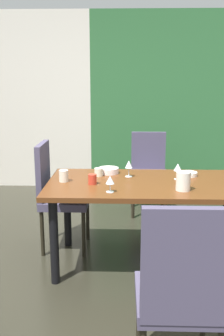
# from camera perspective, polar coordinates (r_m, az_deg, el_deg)

# --- Properties ---
(ground_plane) EXTENTS (5.86, 5.75, 0.02)m
(ground_plane) POSITION_cam_1_polar(r_m,az_deg,el_deg) (3.15, -5.64, -17.38)
(ground_plane) COLOR #29281E
(garden_window_panel) EXTENTS (3.04, 0.10, 2.52)m
(garden_window_panel) POSITION_cam_1_polar(r_m,az_deg,el_deg) (5.60, 12.64, 9.75)
(garden_window_panel) COLOR #2E6536
(garden_window_panel) RESTS_ON ground_plane
(dining_table) EXTENTS (1.93, 0.90, 0.75)m
(dining_table) POSITION_cam_1_polar(r_m,az_deg,el_deg) (3.21, 7.52, -3.57)
(dining_table) COLOR #5B3016
(dining_table) RESTS_ON ground_plane
(chair_left_far) EXTENTS (0.45, 0.44, 1.02)m
(chair_left_far) POSITION_cam_1_polar(r_m,az_deg,el_deg) (3.57, -8.51, -3.50)
(chair_left_far) COLOR #49425B
(chair_left_far) RESTS_ON ground_plane
(chair_head_far) EXTENTS (0.44, 0.45, 0.96)m
(chair_head_far) POSITION_cam_1_polar(r_m,az_deg,el_deg) (4.55, 5.61, 0.06)
(chair_head_far) COLOR #49425B
(chair_head_far) RESTS_ON ground_plane
(chair_head_near) EXTENTS (0.44, 0.44, 1.05)m
(chair_head_near) POSITION_cam_1_polar(r_m,az_deg,el_deg) (1.99, 10.43, -17.79)
(chair_head_near) COLOR #49425B
(chair_head_near) RESTS_ON ground_plane
(wine_glass_east) EXTENTS (0.07, 0.07, 0.15)m
(wine_glass_east) POSITION_cam_1_polar(r_m,az_deg,el_deg) (3.31, 2.58, 0.46)
(wine_glass_east) COLOR silver
(wine_glass_east) RESTS_ON dining_table
(wine_glass_near_shelf) EXTENTS (0.07, 0.07, 0.13)m
(wine_glass_near_shelf) POSITION_cam_1_polar(r_m,az_deg,el_deg) (2.86, -0.30, -1.92)
(wine_glass_near_shelf) COLOR silver
(wine_glass_near_shelf) RESTS_ON dining_table
(wine_glass_west) EXTENTS (0.07, 0.07, 0.14)m
(wine_glass_west) POSITION_cam_1_polar(r_m,az_deg,el_deg) (3.27, 10.00, 0.04)
(wine_glass_west) COLOR silver
(wine_glass_west) RESTS_ON dining_table
(serving_bowl_corner) EXTENTS (0.15, 0.15, 0.04)m
(serving_bowl_corner) POSITION_cam_1_polar(r_m,az_deg,el_deg) (3.42, 11.60, -0.89)
(serving_bowl_corner) COLOR white
(serving_bowl_corner) RESTS_ON dining_table
(serving_bowl_right) EXTENTS (0.19, 0.19, 0.05)m
(serving_bowl_right) POSITION_cam_1_polar(r_m,az_deg,el_deg) (3.45, -0.55, -0.38)
(serving_bowl_right) COLOR white
(serving_bowl_right) RESTS_ON dining_table
(cup_center) EXTENTS (0.08, 0.08, 0.10)m
(cup_center) POSITION_cam_1_polar(r_m,az_deg,el_deg) (3.19, -7.37, -1.20)
(cup_center) COLOR silver
(cup_center) RESTS_ON dining_table
(cup_front) EXTENTS (0.07, 0.07, 0.08)m
(cup_front) POSITION_cam_1_polar(r_m,az_deg,el_deg) (3.09, -3.00, -1.72)
(cup_front) COLOR red
(cup_front) RESTS_ON dining_table
(cup_near_window) EXTENTS (0.08, 0.08, 0.07)m
(cup_near_window) POSITION_cam_1_polar(r_m,az_deg,el_deg) (3.35, -2.05, -0.62)
(cup_near_window) COLOR beige
(cup_near_window) RESTS_ON dining_table
(pitcher_left) EXTENTS (0.13, 0.11, 0.15)m
(pitcher_left) POSITION_cam_1_polar(r_m,az_deg,el_deg) (2.97, 10.82, -1.96)
(pitcher_left) COLOR silver
(pitcher_left) RESTS_ON dining_table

